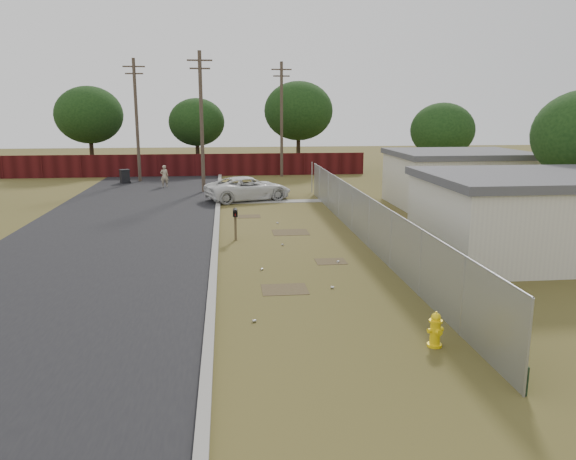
{
  "coord_description": "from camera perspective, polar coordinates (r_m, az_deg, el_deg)",
  "views": [
    {
      "loc": [
        -2.5,
        -21.31,
        5.44
      ],
      "look_at": [
        -0.31,
        -1.5,
        1.1
      ],
      "focal_mm": 35.0,
      "sensor_mm": 36.0,
      "label": 1
    }
  ],
  "objects": [
    {
      "name": "ground",
      "position": [
        22.13,
        0.36,
        -1.94
      ],
      "size": [
        120.0,
        120.0,
        0.0
      ],
      "primitive_type": "plane",
      "color": "brown",
      "rests_on": "ground"
    },
    {
      "name": "fire_hydrant",
      "position": [
        13.64,
        14.75,
        -9.82
      ],
      "size": [
        0.4,
        0.41,
        0.86
      ],
      "color": "yellow",
      "rests_on": "ground"
    },
    {
      "name": "mailbox",
      "position": [
        23.47,
        -5.38,
        1.48
      ],
      "size": [
        0.21,
        0.58,
        1.34
      ],
      "color": "brown",
      "rests_on": "ground"
    },
    {
      "name": "utility_poles",
      "position": [
        42.0,
        -8.06,
        11.15
      ],
      "size": [
        12.6,
        8.24,
        9.0
      ],
      "color": "#4D3F33",
      "rests_on": "ground"
    },
    {
      "name": "pickup_truck",
      "position": [
        33.89,
        -4.04,
        4.24
      ],
      "size": [
        5.65,
        3.99,
        1.43
      ],
      "primitive_type": "imported",
      "rotation": [
        0.0,
        0.0,
        1.92
      ],
      "color": "silver",
      "rests_on": "ground"
    },
    {
      "name": "pedestrian",
      "position": [
        40.46,
        -12.45,
        5.37
      ],
      "size": [
        0.61,
        0.44,
        1.55
      ],
      "primitive_type": "imported",
      "rotation": [
        0.0,
        0.0,
        3.28
      ],
      "color": "tan",
      "rests_on": "ground"
    },
    {
      "name": "street",
      "position": [
        30.16,
        -14.33,
        1.54
      ],
      "size": [
        15.1,
        60.0,
        0.12
      ],
      "color": "black",
      "rests_on": "ground"
    },
    {
      "name": "horizon_trees",
      "position": [
        45.0,
        -2.1,
        11.24
      ],
      "size": [
        33.32,
        31.94,
        7.78
      ],
      "color": "black",
      "rests_on": "ground"
    },
    {
      "name": "scattered_litter",
      "position": [
        20.17,
        0.32,
        -3.25
      ],
      "size": [
        3.41,
        12.74,
        0.07
      ],
      "color": "silver",
      "rests_on": "ground"
    },
    {
      "name": "trash_bin",
      "position": [
        43.26,
        -16.26,
        5.27
      ],
      "size": [
        0.9,
        0.88,
        1.02
      ],
      "color": "black",
      "rests_on": "ground"
    },
    {
      "name": "chainlink_fence",
      "position": [
        23.5,
        7.65,
        0.78
      ],
      "size": [
        0.1,
        27.06,
        2.02
      ],
      "color": "#989BA0",
      "rests_on": "ground"
    },
    {
      "name": "privacy_fence",
      "position": [
        46.66,
        -10.65,
        6.49
      ],
      "size": [
        30.0,
        0.12,
        1.8
      ],
      "primitive_type": "cube",
      "color": "#440E0F",
      "rests_on": "ground"
    },
    {
      "name": "houses",
      "position": [
        27.59,
        20.04,
        3.46
      ],
      "size": [
        9.3,
        17.24,
        3.1
      ],
      "color": "beige",
      "rests_on": "ground"
    }
  ]
}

